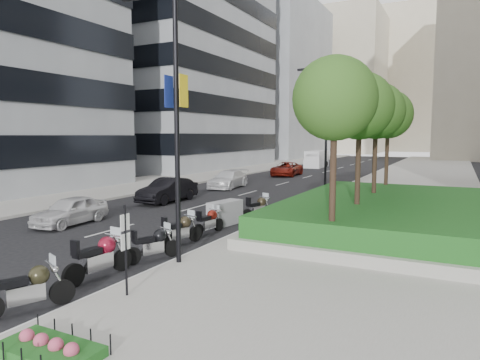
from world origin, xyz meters
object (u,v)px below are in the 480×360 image
Objects in this scene: car_c at (228,179)px; car_d at (287,169)px; parking_sign at (126,245)px; motorcycle_2 at (154,244)px; motorcycle_1 at (100,257)px; motorcycle_5 at (225,213)px; motorcycle_4 at (209,222)px; motorcycle_3 at (180,230)px; lamp_post_1 at (324,123)px; delivery_van at (316,160)px; motorcycle_6 at (258,208)px; motorcycle_0 at (29,288)px; car_a at (70,211)px; lamp_post_0 at (172,109)px; car_b at (168,190)px; lamp_post_2 at (373,127)px.

car_c is 12.01m from car_d.
motorcycle_2 is at bearing 117.29° from parking_sign.
car_d is at bearing 17.10° from motorcycle_1.
motorcycle_4 is at bearing -162.43° from motorcycle_5.
motorcycle_1 is at bearing -162.78° from motorcycle_3.
lamp_post_1 reaches higher than delivery_van.
motorcycle_4 is at bearing -79.75° from car_d.
parking_sign is 48.11m from delivery_van.
motorcycle_6 is at bearing 10.66° from motorcycle_3.
parking_sign is 1.18× the size of motorcycle_6.
car_c reaches higher than motorcycle_0.
car_d is at bearing 34.23° from motorcycle_2.
lamp_post_1 reaches higher than motorcycle_1.
car_a is (-7.27, 2.90, 0.12)m from motorcycle_2.
motorcycle_0 is at bearing -172.28° from motorcycle_4.
motorcycle_1 reaches higher than motorcycle_0.
motorcycle_3 is (-1.38, -14.71, -4.47)m from lamp_post_1.
lamp_post_0 is 4.36× the size of motorcycle_4.
car_d is at bearing 89.50° from car_b.
delivery_van reaches higher than motorcycle_0.
lamp_post_2 reaches higher than car_d.
motorcycle_2 is (-0.05, 4.79, -0.03)m from motorcycle_0.
car_b is at bearing -109.03° from lamp_post_2.
lamp_post_0 is 3.68× the size of motorcycle_1.
lamp_post_0 is 45.22m from delivery_van.
lamp_post_1 is at bearing 18.13° from motorcycle_2.
lamp_post_2 reaches higher than motorcycle_4.
motorcycle_4 is (0.04, 2.08, -0.04)m from motorcycle_3.
motorcycle_3 reaches higher than motorcycle_6.
motorcycle_0 is 24.88m from car_c.
motorcycle_6 is 0.44× the size of car_c.
motorcycle_6 is at bearing 3.43° from motorcycle_1.
motorcycle_3 is 0.45× the size of car_c.
motorcycle_5 is at bearing -66.43° from car_c.
motorcycle_0 is 1.02× the size of motorcycle_4.
motorcycle_0 is at bearing -82.55° from car_d.
lamp_post_2 is 18.52m from car_c.
parking_sign is (0.66, -38.00, -3.61)m from lamp_post_2.
lamp_post_2 is at bearing 90.99° from parking_sign.
motorcycle_0 is (-0.93, -21.60, -4.47)m from lamp_post_1.
car_b is 0.89× the size of car_d.
lamp_post_1 is (0.00, 17.00, 0.00)m from lamp_post_0.
motorcycle_5 is at bearing 8.30° from motorcycle_1.
car_d is at bearing 104.40° from lamp_post_0.
car_b is at bearing 64.62° from motorcycle_5.
motorcycle_3 is 6.15m from motorcycle_6.
parking_sign is 35.20m from car_d.
delivery_van reaches higher than car_c.
motorcycle_3 is at bearing -175.98° from motorcycle_4.
car_c is at bearing -91.73° from delivery_van.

